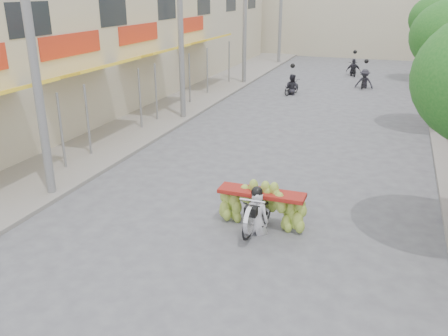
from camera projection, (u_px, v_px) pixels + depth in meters
The scene contains 13 objects.
ground at pixel (180, 294), 9.19m from camera, with size 120.00×120.00×0.00m, color #57585D.
sidewalk_left at pixel (179, 101), 24.58m from camera, with size 4.00×60.00×0.12m, color gray.
shophouse_row_left at pixel (80, 41), 24.23m from camera, with size 9.77×40.00×6.00m.
far_building at pixel (362, 13), 41.34m from camera, with size 20.00×6.00×7.00m, color #BFB597.
utility_pole_near at pixel (32, 52), 12.12m from camera, with size 0.60×0.24×8.00m.
utility_pole_mid at pixel (181, 27), 20.03m from camera, with size 0.60×0.24×8.00m.
utility_pole_far at pixel (245, 16), 27.94m from camera, with size 0.60×0.24×8.00m.
utility_pole_back at pixel (281, 10), 35.84m from camera, with size 0.60×0.24×8.00m.
street_tree_far at pixel (438, 19), 28.97m from camera, with size 3.40×3.40×5.25m.
banana_motorbike at pixel (259, 204), 11.42m from camera, with size 2.20×1.79×2.03m.
bg_motorbike_a at pixel (292, 81), 26.19m from camera, with size 0.90×1.55×1.95m.
bg_motorbike_b at pixel (365, 74), 27.74m from camera, with size 1.12×1.61×1.95m.
bg_motorbike_c at pixel (354, 64), 31.79m from camera, with size 1.08×1.61×1.95m.
Camera 1 is at (3.44, -6.97, 5.55)m, focal length 38.00 mm.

